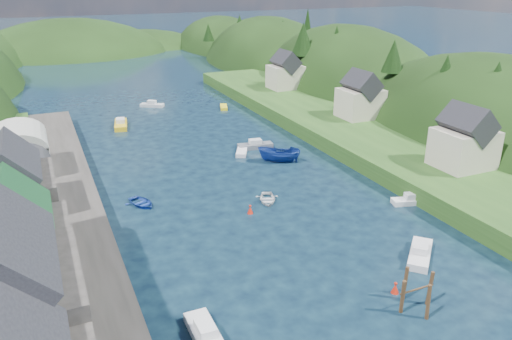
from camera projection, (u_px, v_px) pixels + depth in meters
name	position (u px, v px, depth m)	size (l,w,h in m)	color
ground	(201.00, 148.00, 80.47)	(600.00, 600.00, 0.00)	black
hillside_right	(346.00, 122.00, 121.45)	(36.00, 245.56, 48.00)	black
far_hills	(104.00, 78.00, 190.38)	(103.00, 68.00, 44.00)	black
hill_trees	(182.00, 64.00, 88.48)	(92.74, 147.56, 12.94)	black
quay_left	(52.00, 269.00, 45.50)	(12.00, 110.00, 2.00)	#2D2B28
quayside_buildings	(15.00, 302.00, 30.94)	(8.00, 35.84, 12.90)	#2D2B28
boat_sheds	(19.00, 162.00, 59.35)	(7.00, 21.00, 7.50)	#2D2D30
terrace_right	(367.00, 139.00, 80.97)	(16.00, 120.00, 2.40)	#234719
right_bank_cottages	(355.00, 98.00, 87.50)	(9.00, 59.24, 8.41)	beige
piling_cluster_far	(416.00, 295.00, 41.24)	(3.41, 3.16, 3.72)	#382314
channel_buoy_near	(395.00, 288.00, 43.56)	(0.70, 0.70, 1.10)	#B21D0E
channel_buoy_far	(250.00, 210.00, 58.11)	(0.70, 0.70, 1.10)	#B21D0E
moored_boats	(238.00, 188.00, 63.61)	(38.01, 89.71, 2.44)	silver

